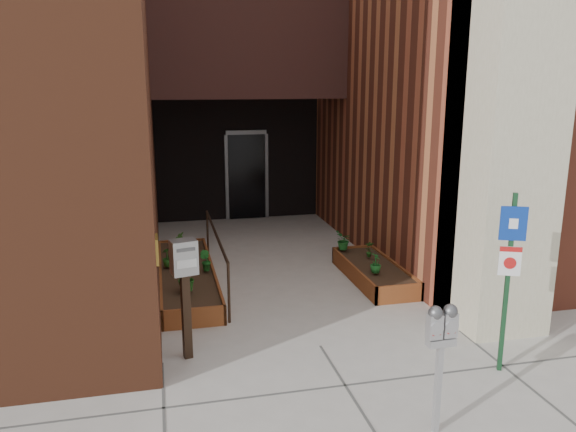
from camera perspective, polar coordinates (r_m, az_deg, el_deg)
ground at (r=7.47m, az=3.29°, el=-13.06°), size 80.00×80.00×0.00m
architecture at (r=13.52m, az=-5.99°, el=20.35°), size 20.00×14.60×10.00m
planter_left at (r=9.66m, az=-10.22°, el=-6.13°), size 0.90×3.60×0.30m
planter_right at (r=9.83m, az=8.68°, el=-5.71°), size 0.80×2.20×0.30m
handrail at (r=9.46m, az=-7.33°, el=-2.54°), size 0.04×3.34×0.90m
parking_meter at (r=5.56m, az=15.32°, el=-11.57°), size 0.30×0.14×1.32m
sign_post at (r=6.85m, az=21.55°, el=-4.62°), size 0.28×0.13×2.14m
payment_dropbox at (r=6.87m, az=-10.47°, el=-5.81°), size 0.34×0.29×1.51m
shrub_left_a at (r=8.52m, az=-10.23°, el=-6.20°), size 0.47×0.47×0.40m
shrub_left_b at (r=9.37m, az=-8.40°, el=-4.51°), size 0.26×0.26×0.34m
shrub_left_c at (r=9.69m, az=-12.13°, el=-4.09°), size 0.25×0.25×0.33m
shrub_left_d at (r=10.30m, az=-10.93°, el=-2.74°), size 0.27×0.27×0.41m
shrub_right_a at (r=9.28m, az=8.90°, el=-4.74°), size 0.22×0.22×0.33m
shrub_right_b at (r=10.08m, az=8.26°, el=-3.34°), size 0.18×0.18×0.29m
shrub_right_c at (r=10.45m, az=5.66°, el=-2.48°), size 0.42×0.42×0.36m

